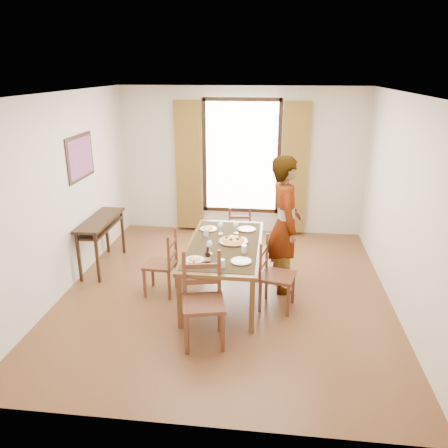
# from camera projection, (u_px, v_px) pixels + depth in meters

# --- Properties ---
(ground) EXTENTS (5.00, 5.00, 0.00)m
(ground) POSITION_uv_depth(u_px,v_px,m) (226.00, 291.00, 6.20)
(ground) COLOR #57391B
(ground) RESTS_ON ground
(room_shell) EXTENTS (4.60, 5.10, 2.74)m
(room_shell) POSITION_uv_depth(u_px,v_px,m) (227.00, 183.00, 5.80)
(room_shell) COLOR beige
(room_shell) RESTS_ON ground
(console_table) EXTENTS (0.38, 1.20, 0.80)m
(console_table) POSITION_uv_depth(u_px,v_px,m) (101.00, 226.00, 6.76)
(console_table) COLOR black
(console_table) RESTS_ON ground
(dining_table) EXTENTS (0.98, 1.93, 0.76)m
(dining_table) POSITION_uv_depth(u_px,v_px,m) (224.00, 248.00, 5.90)
(dining_table) COLOR brown
(dining_table) RESTS_ON ground
(chair_west) EXTENTS (0.43, 0.43, 0.92)m
(chair_west) POSITION_uv_depth(u_px,v_px,m) (162.00, 265.00, 6.01)
(chair_west) COLOR brown
(chair_west) RESTS_ON ground
(chair_north) EXTENTS (0.42, 0.42, 0.86)m
(chair_north) POSITION_uv_depth(u_px,v_px,m) (239.00, 232.00, 7.31)
(chair_north) COLOR brown
(chair_north) RESTS_ON ground
(chair_south) EXTENTS (0.56, 0.56, 1.05)m
(chair_south) POSITION_uv_depth(u_px,v_px,m) (203.00, 303.00, 4.93)
(chair_south) COLOR brown
(chair_south) RESTS_ON ground
(chair_east) EXTENTS (0.50, 0.50, 0.96)m
(chair_east) POSITION_uv_depth(u_px,v_px,m) (275.00, 276.00, 5.65)
(chair_east) COLOR brown
(chair_east) RESTS_ON ground
(man) EXTENTS (0.84, 0.67, 1.92)m
(man) POSITION_uv_depth(u_px,v_px,m) (285.00, 225.00, 5.99)
(man) COLOR #909398
(man) RESTS_ON ground
(plate_sw) EXTENTS (0.27, 0.27, 0.05)m
(plate_sw) POSITION_uv_depth(u_px,v_px,m) (195.00, 259.00, 5.35)
(plate_sw) COLOR silver
(plate_sw) RESTS_ON dining_table
(plate_se) EXTENTS (0.27, 0.27, 0.05)m
(plate_se) POSITION_uv_depth(u_px,v_px,m) (241.00, 260.00, 5.32)
(plate_se) COLOR silver
(plate_se) RESTS_ON dining_table
(plate_nw) EXTENTS (0.27, 0.27, 0.05)m
(plate_nw) POSITION_uv_depth(u_px,v_px,m) (208.00, 228.00, 6.38)
(plate_nw) COLOR silver
(plate_nw) RESTS_ON dining_table
(plate_ne) EXTENTS (0.27, 0.27, 0.05)m
(plate_ne) POSITION_uv_depth(u_px,v_px,m) (247.00, 228.00, 6.37)
(plate_ne) COLOR silver
(plate_ne) RESTS_ON dining_table
(pasta_platter) EXTENTS (0.40, 0.40, 0.10)m
(pasta_platter) POSITION_uv_depth(u_px,v_px,m) (233.00, 239.00, 5.91)
(pasta_platter) COLOR orange
(pasta_platter) RESTS_ON dining_table
(caprese_plate) EXTENTS (0.20, 0.20, 0.04)m
(caprese_plate) POSITION_uv_depth(u_px,v_px,m) (193.00, 264.00, 5.22)
(caprese_plate) COLOR silver
(caprese_plate) RESTS_ON dining_table
(wine_glass_a) EXTENTS (0.08, 0.08, 0.18)m
(wine_glass_a) POSITION_uv_depth(u_px,v_px,m) (210.00, 247.00, 5.53)
(wine_glass_a) COLOR white
(wine_glass_a) RESTS_ON dining_table
(wine_glass_b) EXTENTS (0.08, 0.08, 0.18)m
(wine_glass_b) POSITION_uv_depth(u_px,v_px,m) (236.00, 227.00, 6.22)
(wine_glass_b) COLOR white
(wine_glass_b) RESTS_ON dining_table
(wine_glass_c) EXTENTS (0.08, 0.08, 0.18)m
(wine_glass_c) POSITION_uv_depth(u_px,v_px,m) (221.00, 228.00, 6.19)
(wine_glass_c) COLOR white
(wine_glass_c) RESTS_ON dining_table
(tumbler_a) EXTENTS (0.07, 0.07, 0.10)m
(tumbler_a) POSITION_uv_depth(u_px,v_px,m) (244.00, 249.00, 5.59)
(tumbler_a) COLOR silver
(tumbler_a) RESTS_ON dining_table
(tumbler_b) EXTENTS (0.07, 0.07, 0.10)m
(tumbler_b) POSITION_uv_depth(u_px,v_px,m) (206.00, 232.00, 6.14)
(tumbler_b) COLOR silver
(tumbler_b) RESTS_ON dining_table
(tumbler_c) EXTENTS (0.07, 0.07, 0.10)m
(tumbler_c) POSITION_uv_depth(u_px,v_px,m) (222.00, 263.00, 5.17)
(tumbler_c) COLOR silver
(tumbler_c) RESTS_ON dining_table
(wine_bottle) EXTENTS (0.07, 0.07, 0.25)m
(wine_bottle) POSITION_uv_depth(u_px,v_px,m) (208.00, 256.00, 5.18)
(wine_bottle) COLOR black
(wine_bottle) RESTS_ON dining_table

